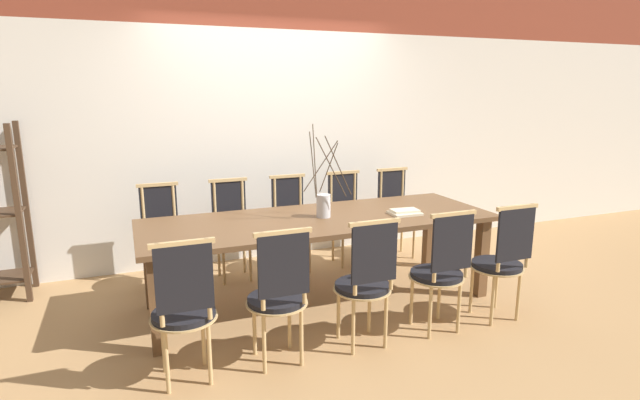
{
  "coord_description": "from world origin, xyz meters",
  "views": [
    {
      "loc": [
        -1.47,
        -3.72,
        1.77
      ],
      "look_at": [
        0.0,
        0.0,
        0.89
      ],
      "focal_mm": 28.0,
      "sensor_mm": 36.0,
      "label": 1
    }
  ],
  "objects": [
    {
      "name": "chair_near_center",
      "position": [
        0.01,
        -0.84,
        0.5
      ],
      "size": [
        0.41,
        0.41,
        0.95
      ],
      "color": "black",
      "rests_on": "ground_plane"
    },
    {
      "name": "chair_near_leftend",
      "position": [
        -1.21,
        -0.84,
        0.5
      ],
      "size": [
        0.41,
        0.41,
        0.95
      ],
      "color": "black",
      "rests_on": "ground_plane"
    },
    {
      "name": "chair_far_leftend",
      "position": [
        -1.21,
        0.84,
        0.5
      ],
      "size": [
        0.41,
        0.41,
        0.95
      ],
      "rotation": [
        0.0,
        0.0,
        3.14
      ],
      "color": "black",
      "rests_on": "ground_plane"
    },
    {
      "name": "vase_centerpiece",
      "position": [
        0.04,
        0.01,
        0.86
      ],
      "size": [
        0.35,
        0.4,
        0.77
      ],
      "color": "silver",
      "rests_on": "dining_table"
    },
    {
      "name": "book_stack",
      "position": [
        0.72,
        -0.15,
        0.75
      ],
      "size": [
        0.26,
        0.2,
        0.04
      ],
      "color": "beige",
      "rests_on": "dining_table"
    },
    {
      "name": "ground_plane",
      "position": [
        0.0,
        0.0,
        0.0
      ],
      "size": [
        16.0,
        16.0,
        0.0
      ],
      "primitive_type": "plane",
      "color": "#A87F51"
    },
    {
      "name": "chair_far_rightend",
      "position": [
        1.21,
        0.84,
        0.5
      ],
      "size": [
        0.41,
        0.41,
        0.95
      ],
      "rotation": [
        0.0,
        0.0,
        3.14
      ],
      "color": "black",
      "rests_on": "ground_plane"
    },
    {
      "name": "chair_far_center",
      "position": [
        0.02,
        0.84,
        0.5
      ],
      "size": [
        0.41,
        0.41,
        0.95
      ],
      "rotation": [
        0.0,
        0.0,
        3.14
      ],
      "color": "black",
      "rests_on": "ground_plane"
    },
    {
      "name": "chair_near_rightend",
      "position": [
        1.18,
        -0.84,
        0.5
      ],
      "size": [
        0.41,
        0.41,
        0.95
      ],
      "color": "black",
      "rests_on": "ground_plane"
    },
    {
      "name": "chair_near_right",
      "position": [
        0.62,
        -0.84,
        0.5
      ],
      "size": [
        0.41,
        0.41,
        0.95
      ],
      "color": "black",
      "rests_on": "ground_plane"
    },
    {
      "name": "chair_far_left",
      "position": [
        -0.57,
        0.84,
        0.5
      ],
      "size": [
        0.41,
        0.41,
        0.95
      ],
      "rotation": [
        0.0,
        0.0,
        3.14
      ],
      "color": "black",
      "rests_on": "ground_plane"
    },
    {
      "name": "chair_near_left",
      "position": [
        -0.61,
        -0.84,
        0.5
      ],
      "size": [
        0.41,
        0.41,
        0.95
      ],
      "color": "black",
      "rests_on": "ground_plane"
    },
    {
      "name": "wall_rear",
      "position": [
        0.0,
        1.36,
        1.6
      ],
      "size": [
        12.0,
        0.06,
        3.2
      ],
      "color": "silver",
      "rests_on": "ground_plane"
    },
    {
      "name": "chair_far_right",
      "position": [
        0.63,
        0.84,
        0.5
      ],
      "size": [
        0.41,
        0.41,
        0.95
      ],
      "rotation": [
        0.0,
        0.0,
        3.14
      ],
      "color": "black",
      "rests_on": "ground_plane"
    },
    {
      "name": "dining_table",
      "position": [
        0.0,
        0.0,
        0.66
      ],
      "size": [
        2.91,
        1.02,
        0.74
      ],
      "color": "brown",
      "rests_on": "ground_plane"
    }
  ]
}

